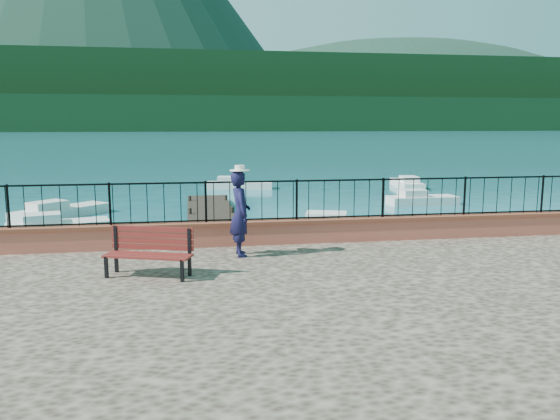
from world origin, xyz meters
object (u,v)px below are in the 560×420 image
object	(u,v)px
park_bench	(149,262)
boat_0	(58,222)
boat_2	(423,197)
boat_4	(239,182)
person	(240,214)
boat_3	(61,208)
boat_1	(343,223)
boat_5	(407,181)

from	to	relation	value
park_bench	boat_0	distance (m)	11.80
boat_2	boat_4	bearing A→B (deg)	134.93
person	boat_3	xyz separation A→B (m)	(-6.75, 13.32, -1.75)
person	boat_1	distance (m)	9.23
person	boat_2	xyz separation A→B (m)	(10.66, 14.26, -1.75)
boat_1	boat_3	xyz separation A→B (m)	(-11.37, 5.52, 0.00)
boat_0	boat_1	world-z (taller)	same
park_bench	boat_4	distance (m)	24.37
park_bench	boat_5	distance (m)	27.32
person	boat_4	world-z (taller)	person
boat_1	boat_2	xyz separation A→B (m)	(6.04, 6.46, 0.00)
boat_3	boat_0	bearing A→B (deg)	-126.07
boat_1	boat_3	size ratio (longest dim) A/B	1.00
person	park_bench	bearing A→B (deg)	121.46
person	boat_4	size ratio (longest dim) A/B	0.45
park_bench	boat_2	xyz separation A→B (m)	(12.55, 15.65, -1.08)
boat_1	boat_3	distance (m)	12.64
park_bench	person	bearing A→B (deg)	55.80
park_bench	boat_3	size ratio (longest dim) A/B	0.40
park_bench	person	distance (m)	2.44
park_bench	boat_0	bearing A→B (deg)	130.16
person	boat_2	distance (m)	17.89
park_bench	boat_0	size ratio (longest dim) A/B	0.48
park_bench	boat_4	xyz separation A→B (m)	(3.92, 24.03, -1.08)
boat_1	boat_3	bearing A→B (deg)	172.05
boat_2	boat_5	size ratio (longest dim) A/B	0.85
boat_1	boat_5	distance (m)	16.05
boat_1	park_bench	bearing A→B (deg)	-107.37
person	boat_0	distance (m)	11.48
boat_0	boat_1	size ratio (longest dim) A/B	0.85
boat_2	park_bench	bearing A→B (deg)	-129.68
boat_4	park_bench	bearing A→B (deg)	-89.50
boat_1	boat_2	bearing A→B (deg)	64.88
boat_0	boat_3	bearing A→B (deg)	85.99
person	boat_2	bearing A→B (deg)	-41.66
person	boat_5	bearing A→B (deg)	-35.59
person	boat_3	distance (m)	15.03
boat_3	person	bearing A→B (deg)	-109.94
boat_4	boat_5	xyz separation A→B (m)	(10.80, -1.04, 0.00)
boat_3	park_bench	bearing A→B (deg)	-118.55
person	boat_3	world-z (taller)	person
park_bench	boat_2	bearing A→B (deg)	70.73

